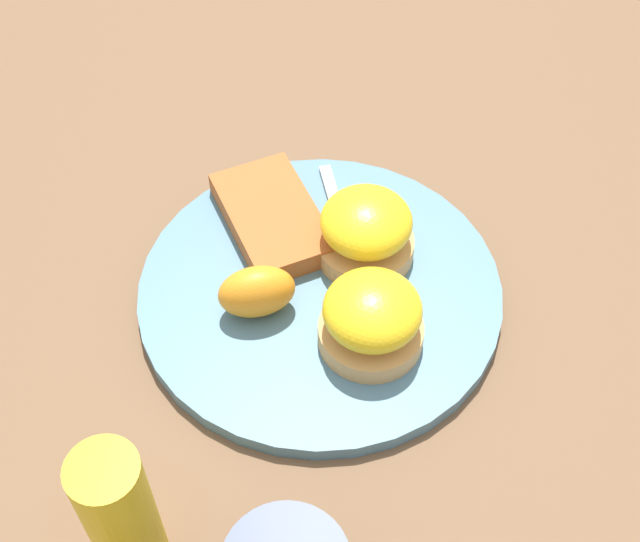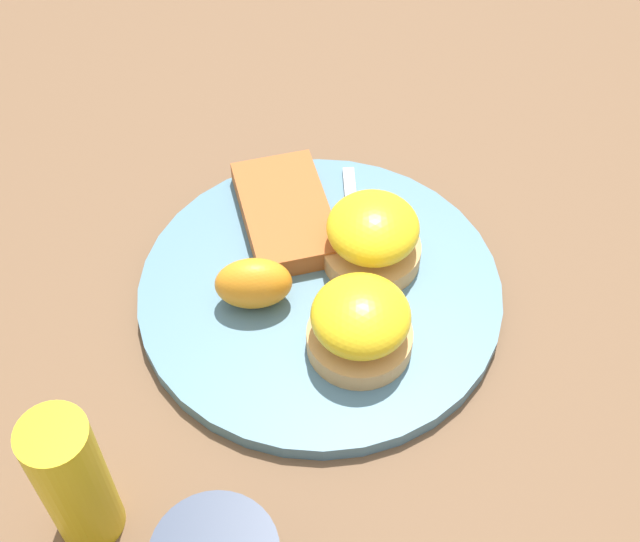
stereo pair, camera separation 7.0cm
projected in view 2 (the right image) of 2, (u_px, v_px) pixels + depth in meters
name	position (u px, v px, depth m)	size (l,w,h in m)	color
ground_plane	(320.00, 297.00, 0.72)	(1.10, 1.10, 0.00)	brown
plate	(320.00, 292.00, 0.72)	(0.29, 0.29, 0.01)	slate
sandwich_benedict_left	(360.00, 324.00, 0.65)	(0.08, 0.08, 0.06)	tan
sandwich_benedict_right	(372.00, 236.00, 0.71)	(0.08, 0.08, 0.06)	tan
hashbrown_patty	(286.00, 213.00, 0.75)	(0.12, 0.07, 0.02)	#AA5A29
orange_wedge	(254.00, 283.00, 0.69)	(0.06, 0.04, 0.04)	orange
fork	(357.00, 268.00, 0.72)	(0.20, 0.03, 0.00)	silver
condiment_bottle	(74.00, 481.00, 0.56)	(0.04, 0.04, 0.12)	gold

